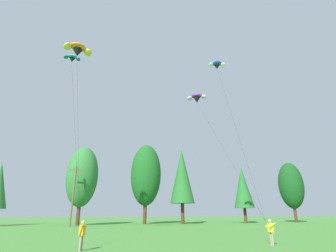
# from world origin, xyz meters

# --- Properties ---
(treeline_tree_c) EXTENTS (5.44, 5.44, 13.50)m
(treeline_tree_c) POSITION_xyz_m (-10.33, 45.39, 8.17)
(treeline_tree_c) COLOR #472D19
(treeline_tree_c) RESTS_ON ground_plane
(treeline_tree_d) EXTENTS (5.86, 5.86, 15.04)m
(treeline_tree_d) POSITION_xyz_m (1.33, 47.57, 9.11)
(treeline_tree_d) COLOR #472D19
(treeline_tree_d) RESTS_ON ground_plane
(treeline_tree_e) EXTENTS (4.77, 4.77, 14.39)m
(treeline_tree_e) POSITION_xyz_m (8.52, 47.08, 9.02)
(treeline_tree_e) COLOR #472D19
(treeline_tree_e) RESTS_ON ground_plane
(treeline_tree_f) EXTENTS (4.10, 4.10, 11.35)m
(treeline_tree_f) POSITION_xyz_m (22.10, 48.14, 7.11)
(treeline_tree_f) COLOR #472D19
(treeline_tree_f) RESTS_ON ground_plane
(treeline_tree_g) EXTENTS (5.29, 5.29, 12.92)m
(treeline_tree_g) POSITION_xyz_m (34.46, 48.98, 7.82)
(treeline_tree_g) COLOR #472D19
(treeline_tree_g) RESTS_ON ground_plane
(utility_pole) EXTENTS (2.20, 0.26, 9.23)m
(utility_pole) POSITION_xyz_m (-10.88, 41.04, 4.87)
(utility_pole) COLOR brown
(utility_pole) RESTS_ON ground_plane
(kite_flyer_near) EXTENTS (0.36, 0.60, 1.69)m
(kite_flyer_near) POSITION_xyz_m (-6.44, 14.80, 0.99)
(kite_flyer_near) COLOR gray
(kite_flyer_near) RESTS_ON ground_plane
(kite_flyer_mid) EXTENTS (0.55, 0.58, 1.69)m
(kite_flyer_mid) POSITION_xyz_m (6.14, 14.75, 1.00)
(kite_flyer_mid) COLOR gray
(kite_flyer_mid) RESTS_ON ground_plane
(parafoil_kite_high_orange) EXTENTS (5.03, 10.79, 19.87)m
(parafoil_kite_high_orange) POSITION_xyz_m (-9.95, 24.61, 20.27)
(parafoil_kite_high_orange) COLOR orange
(parafoil_kite_mid_blue_white) EXTENTS (4.53, 13.94, 21.83)m
(parafoil_kite_mid_blue_white) POSITION_xyz_m (9.07, 28.04, 22.79)
(parafoil_kite_mid_blue_white) COLOR blue
(parafoil_kite_far_teal) EXTENTS (5.97, 14.91, 21.33)m
(parafoil_kite_far_teal) POSITION_xyz_m (-11.42, 29.30, 21.93)
(parafoil_kite_far_teal) COLOR teal
(parafoil_kite_low_purple) EXTENTS (4.56, 22.78, 20.39)m
(parafoil_kite_low_purple) POSITION_xyz_m (8.57, 36.29, 21.16)
(parafoil_kite_low_purple) COLOR purple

